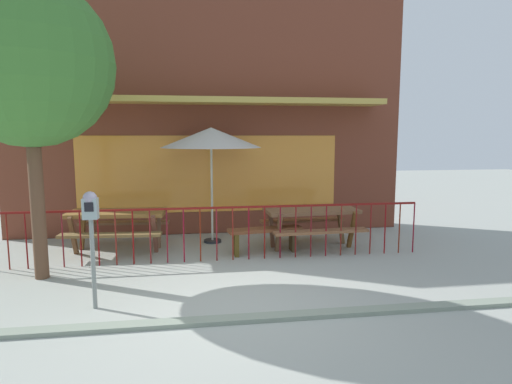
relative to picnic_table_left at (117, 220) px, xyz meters
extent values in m
plane|color=#9CA097|center=(1.83, -3.02, -0.61)|extent=(40.00, 40.00, 0.00)
cube|color=#3B2119|center=(1.83, 1.51, -0.61)|extent=(8.84, 0.54, 0.01)
cube|color=brown|center=(1.83, 1.51, 2.25)|extent=(8.84, 0.50, 5.72)
cube|color=orange|center=(1.83, 1.25, 0.74)|extent=(5.75, 0.02, 1.70)
cube|color=gold|center=(1.83, 0.87, 2.32)|extent=(7.51, 0.78, 0.12)
cube|color=maroon|center=(1.83, -0.94, 0.34)|extent=(7.43, 0.04, 0.04)
cylinder|color=maroon|center=(-1.59, -0.94, -0.14)|extent=(0.02, 0.02, 0.95)
cylinder|color=maroon|center=(-1.31, -0.94, -0.14)|extent=(0.02, 0.02, 0.95)
cylinder|color=maroon|center=(-1.02, -0.94, -0.14)|extent=(0.02, 0.02, 0.95)
cylinder|color=maroon|center=(-0.74, -0.94, -0.14)|extent=(0.02, 0.02, 0.95)
cylinder|color=maroon|center=(-0.45, -0.94, -0.14)|extent=(0.02, 0.02, 0.95)
cylinder|color=maroon|center=(-0.17, -0.94, -0.14)|extent=(0.02, 0.02, 0.95)
cylinder|color=maroon|center=(0.12, -0.94, -0.14)|extent=(0.02, 0.02, 0.95)
cylinder|color=maroon|center=(0.41, -0.94, -0.14)|extent=(0.02, 0.02, 0.95)
cylinder|color=maroon|center=(0.69, -0.94, -0.14)|extent=(0.02, 0.02, 0.95)
cylinder|color=maroon|center=(0.98, -0.94, -0.14)|extent=(0.02, 0.02, 0.95)
cylinder|color=maroon|center=(1.26, -0.94, -0.14)|extent=(0.02, 0.02, 0.95)
cylinder|color=maroon|center=(1.55, -0.94, -0.14)|extent=(0.02, 0.02, 0.95)
cylinder|color=maroon|center=(1.83, -0.94, -0.14)|extent=(0.02, 0.02, 0.95)
cylinder|color=maroon|center=(2.12, -0.94, -0.14)|extent=(0.02, 0.02, 0.95)
cylinder|color=maroon|center=(2.41, -0.94, -0.14)|extent=(0.02, 0.02, 0.95)
cylinder|color=maroon|center=(2.69, -0.94, -0.14)|extent=(0.02, 0.02, 0.95)
cylinder|color=maroon|center=(2.98, -0.94, -0.14)|extent=(0.02, 0.02, 0.95)
cylinder|color=maroon|center=(3.26, -0.94, -0.14)|extent=(0.02, 0.02, 0.95)
cylinder|color=maroon|center=(3.55, -0.94, -0.14)|extent=(0.02, 0.02, 0.95)
cylinder|color=maroon|center=(3.83, -0.94, -0.14)|extent=(0.02, 0.02, 0.95)
cylinder|color=maroon|center=(4.12, -0.94, -0.14)|extent=(0.02, 0.02, 0.95)
cylinder|color=maroon|center=(4.40, -0.94, -0.14)|extent=(0.02, 0.02, 0.95)
cylinder|color=maroon|center=(4.69, -0.94, -0.14)|extent=(0.02, 0.02, 0.95)
cylinder|color=maroon|center=(4.98, -0.94, -0.14)|extent=(0.02, 0.02, 0.95)
cylinder|color=maroon|center=(5.26, -0.94, -0.14)|extent=(0.02, 0.02, 0.95)
cylinder|color=maroon|center=(5.55, -0.94, -0.14)|extent=(0.02, 0.02, 0.95)
cube|color=brown|center=(0.00, 0.00, 0.13)|extent=(1.85, 0.89, 0.07)
cube|color=brown|center=(-0.04, -0.55, -0.17)|extent=(1.81, 0.39, 0.05)
cube|color=brown|center=(0.04, 0.55, -0.17)|extent=(1.81, 0.39, 0.05)
cube|color=brown|center=(-0.76, -0.23, -0.24)|extent=(0.09, 0.35, 0.78)
cube|color=brown|center=(-0.72, 0.33, -0.24)|extent=(0.09, 0.35, 0.78)
cube|color=brown|center=(0.72, -0.33, -0.24)|extent=(0.09, 0.35, 0.78)
cube|color=brown|center=(0.76, 0.23, -0.24)|extent=(0.09, 0.35, 0.78)
cube|color=brown|center=(3.73, -0.29, 0.13)|extent=(1.84, 0.86, 0.07)
cube|color=brown|center=(3.77, -0.84, -0.17)|extent=(1.81, 0.36, 0.05)
cube|color=brown|center=(3.70, 0.26, -0.17)|extent=(1.81, 0.36, 0.05)
cube|color=brown|center=(3.01, -0.61, -0.24)|extent=(0.09, 0.35, 0.78)
cube|color=brown|center=(2.98, -0.05, -0.24)|extent=(0.09, 0.35, 0.78)
cube|color=brown|center=(4.49, -0.53, -0.24)|extent=(0.09, 0.35, 0.78)
cube|color=brown|center=(4.45, 0.03, -0.24)|extent=(0.09, 0.35, 0.78)
cylinder|color=black|center=(1.82, 0.41, -0.59)|extent=(0.36, 0.36, 0.05)
cylinder|color=beige|center=(1.82, 0.41, 0.55)|extent=(0.04, 0.04, 2.31)
cone|color=beige|center=(1.82, 0.41, 1.55)|extent=(2.03, 2.03, 0.40)
cube|color=brown|center=(2.76, -0.57, -0.16)|extent=(1.43, 0.53, 0.06)
cube|color=#504117|center=(2.21, -0.65, -0.39)|extent=(0.08, 0.29, 0.45)
cube|color=#483B22|center=(3.32, -0.49, -0.39)|extent=(0.08, 0.29, 0.45)
cylinder|color=gray|center=(0.16, -2.83, -0.03)|extent=(0.06, 0.06, 1.17)
cube|color=#889A9C|center=(0.16, -2.83, 0.69)|extent=(0.18, 0.14, 0.26)
sphere|color=gray|center=(0.16, -2.83, 0.82)|extent=(0.17, 0.17, 0.17)
cube|color=black|center=(0.16, -2.90, 0.72)|extent=(0.11, 0.01, 0.12)
cylinder|color=brown|center=(-0.92, -1.46, 0.68)|extent=(0.21, 0.21, 2.58)
sphere|color=#3F7830|center=(-0.92, -1.46, 2.65)|extent=(2.48, 2.48, 2.48)
cube|color=gray|center=(1.83, -3.50, -0.61)|extent=(12.38, 0.20, 0.11)
camera|label=1|loc=(1.41, -8.37, 1.60)|focal=30.25mm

